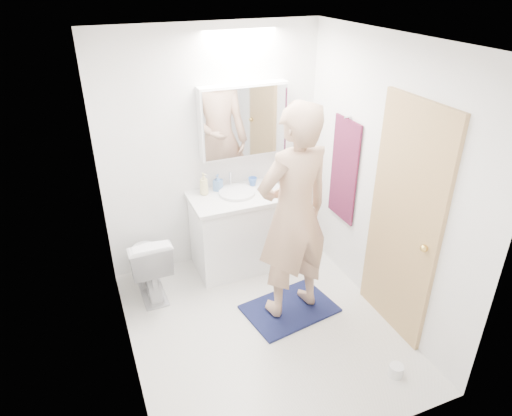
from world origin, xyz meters
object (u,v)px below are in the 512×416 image
person (294,215)px  toilet_paper_roll (396,371)px  soap_bottle_a (204,184)px  medicine_cabinet (243,120)px  toilet (148,263)px  vanity_cabinet (239,233)px  soap_bottle_b (218,183)px  toothbrush_cup (253,181)px

person → toilet_paper_roll: person is taller
person → soap_bottle_a: (-0.47, 1.01, -0.07)m
medicine_cabinet → toilet_paper_roll: (0.45, -2.08, -1.45)m
medicine_cabinet → toilet: (-1.11, -0.33, -1.16)m
medicine_cabinet → vanity_cabinet: bearing=-125.0°
medicine_cabinet → soap_bottle_a: 0.72m
soap_bottle_a → soap_bottle_b: soap_bottle_a is taller
medicine_cabinet → soap_bottle_b: bearing=-174.2°
toilet → soap_bottle_a: bearing=-159.1°
person → toothbrush_cup: person is taller
medicine_cabinet → person: person is taller
toothbrush_cup → toilet_paper_roll: (0.38, -2.03, -0.81)m
soap_bottle_a → toilet: bearing=-158.1°
toothbrush_cup → vanity_cabinet: bearing=-143.9°
toilet → toilet_paper_roll: toilet is taller
soap_bottle_a → toilet_paper_roll: soap_bottle_a is taller
toilet → soap_bottle_b: (0.81, 0.30, 0.56)m
person → toilet_paper_roll: 1.45m
toilet → soap_bottle_b: size_ratio=3.97×
medicine_cabinet → toothbrush_cup: 0.64m
toilet → soap_bottle_a: soap_bottle_a is taller
soap_bottle_b → toothbrush_cup: (0.37, -0.02, -0.04)m
toilet → soap_bottle_a: size_ratio=3.05×
person → vanity_cabinet: bearing=-87.7°
person → soap_bottle_b: bearing=-82.0°
soap_bottle_a → soap_bottle_b: (0.15, 0.03, -0.03)m
soap_bottle_a → vanity_cabinet: bearing=-26.7°
person → toilet_paper_roll: size_ratio=17.40×
toilet → person: 1.51m
toilet → medicine_cabinet: bearing=-164.6°
person → toothbrush_cup: (0.05, 1.02, -0.14)m
toothbrush_cup → toilet: bearing=-166.9°
toilet → soap_bottle_a: 0.92m
vanity_cabinet → person: bearing=-78.7°
vanity_cabinet → toilet: (-0.96, -0.11, -0.05)m
soap_bottle_a → toothbrush_cup: size_ratio=2.42×
toilet → toilet_paper_roll: (1.55, -1.75, -0.29)m
toothbrush_cup → person: bearing=-92.6°
person → soap_bottle_a: bearing=-74.1°
vanity_cabinet → toilet: 0.97m
toilet → soap_bottle_b: bearing=-161.0°
vanity_cabinet → medicine_cabinet: medicine_cabinet is taller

